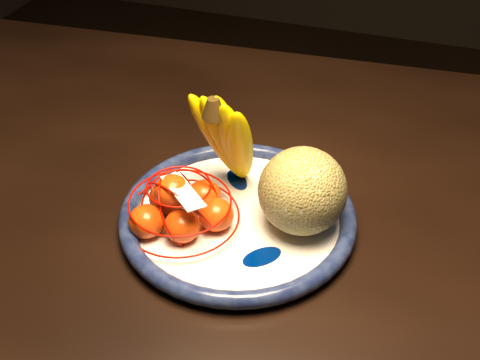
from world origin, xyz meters
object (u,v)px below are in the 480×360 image
(dining_table, at_px, (252,234))
(mandarin_bag, at_px, (181,207))
(cantaloupe, at_px, (302,191))
(fruit_bowl, at_px, (238,217))
(banana_bunch, at_px, (230,137))

(dining_table, distance_m, mandarin_bag, 0.17)
(mandarin_bag, bearing_deg, cantaloupe, 17.53)
(fruit_bowl, xyz_separation_m, banana_bunch, (-0.03, 0.06, 0.09))
(dining_table, height_order, banana_bunch, banana_bunch)
(fruit_bowl, bearing_deg, banana_bunch, 118.48)
(fruit_bowl, bearing_deg, cantaloupe, 8.65)
(dining_table, relative_size, cantaloupe, 13.71)
(dining_table, xyz_separation_m, cantaloupe, (0.08, -0.06, 0.15))
(dining_table, relative_size, banana_bunch, 8.89)
(dining_table, height_order, cantaloupe, cantaloupe)
(dining_table, xyz_separation_m, mandarin_bag, (-0.07, -0.10, 0.12))
(dining_table, height_order, mandarin_bag, mandarin_bag)
(cantaloupe, height_order, banana_bunch, banana_bunch)
(fruit_bowl, relative_size, banana_bunch, 1.81)
(dining_table, bearing_deg, mandarin_bag, -126.68)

